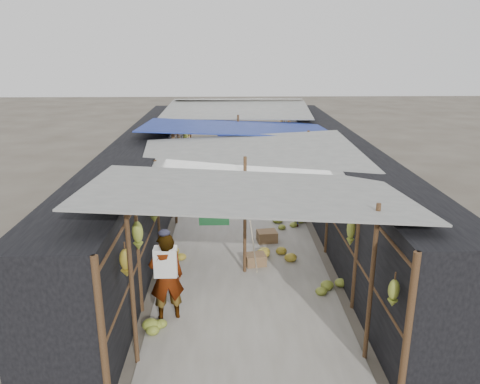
{
  "coord_description": "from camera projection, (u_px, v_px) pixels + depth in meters",
  "views": [
    {
      "loc": [
        -0.36,
        -6.26,
        4.75
      ],
      "look_at": [
        -0.05,
        4.9,
        1.25
      ],
      "focal_mm": 35.0,
      "sensor_mm": 36.0,
      "label": 1
    }
  ],
  "objects": [
    {
      "name": "vendor_seated",
      "position": [
        297.0,
        213.0,
        12.73
      ],
      "size": [
        0.35,
        0.53,
        0.77
      ],
      "primitive_type": "imported",
      "rotation": [
        0.0,
        0.0,
        -1.7
      ],
      "color": "#504A45",
      "rests_on": "ground"
    },
    {
      "name": "market_canopy",
      "position": [
        241.0,
        133.0,
        13.2
      ],
      "size": [
        5.62,
        15.2,
        2.77
      ],
      "color": "brown",
      "rests_on": "ground"
    },
    {
      "name": "crate_mid",
      "position": [
        267.0,
        237.0,
        11.8
      ],
      "size": [
        0.53,
        0.45,
        0.29
      ],
      "primitive_type": "cube",
      "rotation": [
        0.0,
        0.0,
        0.13
      ],
      "color": "brown",
      "rests_on": "ground"
    },
    {
      "name": "stall_right",
      "position": [
        335.0,
        178.0,
        13.33
      ],
      "size": [
        1.4,
        15.0,
        2.3
      ],
      "primitive_type": "cube",
      "color": "black",
      "rests_on": "ground"
    },
    {
      "name": "vendor_elderly",
      "position": [
        166.0,
        277.0,
        8.28
      ],
      "size": [
        0.69,
        0.54,
        1.67
      ],
      "primitive_type": "imported",
      "rotation": [
        0.0,
        0.0,
        3.4
      ],
      "color": "silver",
      "rests_on": "ground"
    },
    {
      "name": "hanging_bananas",
      "position": [
        236.0,
        163.0,
        12.9
      ],
      "size": [
        3.95,
        14.03,
        0.8
      ],
      "color": "#A38C29",
      "rests_on": "ground"
    },
    {
      "name": "floor_bananas",
      "position": [
        258.0,
        254.0,
        10.78
      ],
      "size": [
        4.05,
        7.5,
        0.34
      ],
      "color": "olive",
      "rests_on": "ground"
    },
    {
      "name": "shopper_blue",
      "position": [
        238.0,
        178.0,
        14.77
      ],
      "size": [
        0.76,
        0.61,
        1.5
      ],
      "primitive_type": "imported",
      "rotation": [
        0.0,
        0.0,
        0.05
      ],
      "color": "#1E339A",
      "rests_on": "ground"
    },
    {
      "name": "black_basin",
      "position": [
        292.0,
        197.0,
        15.07
      ],
      "size": [
        0.57,
        0.57,
        0.17
      ],
      "primitive_type": "cylinder",
      "color": "black",
      "rests_on": "ground"
    },
    {
      "name": "stall_left",
      "position": [
        145.0,
        179.0,
        13.19
      ],
      "size": [
        1.4,
        15.0,
        2.3
      ],
      "primitive_type": "cube",
      "color": "black",
      "rests_on": "ground"
    },
    {
      "name": "aisle_slab",
      "position": [
        240.0,
        216.0,
        13.6
      ],
      "size": [
        3.6,
        16.0,
        0.02
      ],
      "primitive_type": "cube",
      "color": "#9E998E",
      "rests_on": "ground"
    },
    {
      "name": "crate_back",
      "position": [
        213.0,
        195.0,
        15.13
      ],
      "size": [
        0.4,
        0.34,
        0.25
      ],
      "primitive_type": "cube",
      "rotation": [
        0.0,
        0.0,
        0.05
      ],
      "color": "brown",
      "rests_on": "ground"
    },
    {
      "name": "ground",
      "position": [
        252.0,
        360.0,
        7.4
      ],
      "size": [
        80.0,
        80.0,
        0.0
      ],
      "primitive_type": "plane",
      "color": "#6B6356",
      "rests_on": "ground"
    },
    {
      "name": "crate_near",
      "position": [
        255.0,
        260.0,
        10.54
      ],
      "size": [
        0.5,
        0.43,
        0.27
      ],
      "primitive_type": "cube",
      "rotation": [
        0.0,
        0.0,
        0.17
      ],
      "color": "brown",
      "rests_on": "ground"
    }
  ]
}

